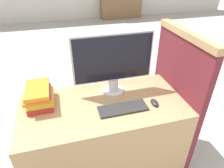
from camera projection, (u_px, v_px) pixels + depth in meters
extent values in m
cube|color=tan|center=(104.00, 139.00, 1.73)|extent=(1.25, 0.63, 0.76)
cube|color=maroon|center=(173.00, 103.00, 1.79)|extent=(0.05, 0.71, 1.22)
cube|color=tan|center=(188.00, 34.00, 1.45)|extent=(0.07, 0.71, 0.05)
cylinder|color=silver|center=(113.00, 90.00, 1.67)|extent=(0.18, 0.18, 0.02)
cylinder|color=silver|center=(113.00, 84.00, 1.63)|extent=(0.08, 0.08, 0.10)
cube|color=silver|center=(113.00, 58.00, 1.52)|extent=(0.63, 0.01, 0.38)
cube|color=black|center=(113.00, 58.00, 1.51)|extent=(0.60, 0.02, 0.36)
cube|color=#2D2D2D|center=(123.00, 108.00, 1.47)|extent=(0.36, 0.13, 0.02)
ellipsoid|color=#262626|center=(154.00, 103.00, 1.52)|extent=(0.05, 0.09, 0.03)
cube|color=#B72D28|center=(41.00, 102.00, 1.52)|extent=(0.18, 0.26, 0.04)
cube|color=gold|center=(41.00, 97.00, 1.50)|extent=(0.19, 0.25, 0.04)
cube|color=orange|center=(38.00, 95.00, 1.48)|extent=(0.19, 0.24, 0.02)
cube|color=#7A3384|center=(39.00, 92.00, 1.46)|extent=(0.16, 0.20, 0.02)
cube|color=orange|center=(37.00, 90.00, 1.45)|extent=(0.16, 0.28, 0.03)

